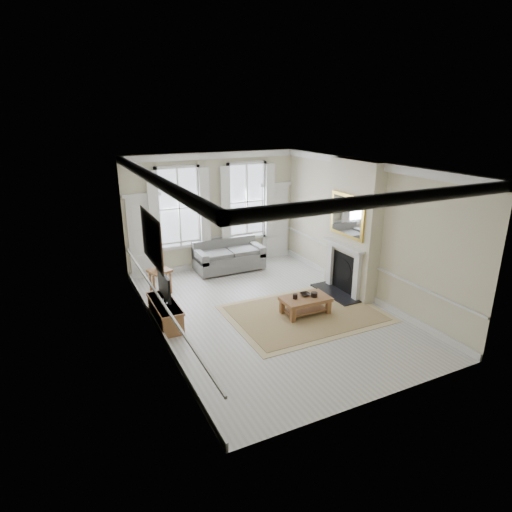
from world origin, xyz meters
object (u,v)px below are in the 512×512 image
sofa (228,258)px  coffee_table (305,301)px  tv_stand (165,313)px  side_table (160,274)px

sofa → coffee_table: (0.45, -3.53, -0.03)m
coffee_table → tv_stand: tv_stand is taller
side_table → tv_stand: size_ratio=0.45×
side_table → coffee_table: (2.69, -2.76, -0.17)m
side_table → tv_stand: side_table is taller
side_table → tv_stand: (-0.34, -1.78, -0.25)m
coffee_table → tv_stand: (-3.03, 0.97, -0.09)m
sofa → coffee_table: bearing=-82.7°
sofa → side_table: 2.37m
sofa → side_table: bearing=-160.8°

